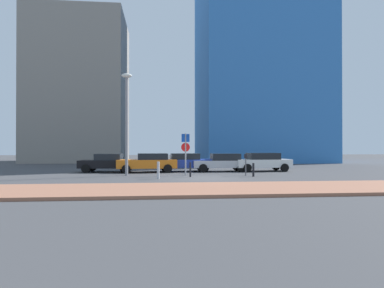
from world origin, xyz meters
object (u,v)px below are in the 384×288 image
at_px(parked_car_white, 262,161).
at_px(traffic_bollard_near, 190,170).
at_px(parked_car_orange, 148,162).
at_px(parked_car_blue, 184,162).
at_px(street_lamp, 127,115).
at_px(parking_meter, 246,162).
at_px(traffic_bollard_mid, 253,170).
at_px(parked_car_silver, 222,162).
at_px(traffic_bollard_far, 158,170).
at_px(parked_car_black, 108,162).
at_px(parking_sign_post, 186,149).

bearing_deg(parked_car_white, traffic_bollard_near, -144.02).
distance_m(parked_car_orange, parked_car_blue, 2.90).
distance_m(parked_car_orange, street_lamp, 4.61).
relative_size(parking_meter, traffic_bollard_mid, 1.65).
xyz_separation_m(parked_car_silver, traffic_bollard_far, (-5.02, -5.73, -0.22)).
xyz_separation_m(parked_car_orange, street_lamp, (-1.36, -2.89, 3.32)).
distance_m(parked_car_silver, traffic_bollard_far, 7.62).
height_order(parked_car_black, parking_meter, parking_meter).
bearing_deg(parking_sign_post, parked_car_silver, 47.71).
distance_m(traffic_bollard_near, traffic_bollard_mid, 4.14).
relative_size(parked_car_black, parked_car_white, 0.97).
distance_m(parking_meter, traffic_bollard_near, 3.87).
bearing_deg(parked_car_orange, parked_car_white, 1.32).
relative_size(parked_car_blue, parked_car_white, 1.02).
bearing_deg(parking_sign_post, parked_car_black, 147.15).
bearing_deg(street_lamp, traffic_bollard_mid, -10.85).
bearing_deg(traffic_bollard_far, traffic_bollard_near, 28.57).
height_order(parked_car_white, parking_sign_post, parking_sign_post).
height_order(parking_meter, traffic_bollard_far, parking_meter).
relative_size(parked_car_blue, street_lamp, 0.65).
bearing_deg(parked_car_silver, parked_car_black, 178.71).
bearing_deg(traffic_bollard_near, parked_car_orange, 123.39).
distance_m(parked_car_white, traffic_bollard_far, 10.04).
xyz_separation_m(parked_car_orange, traffic_bollard_far, (0.78, -5.44, -0.24)).
bearing_deg(parking_meter, parked_car_silver, 101.93).
height_order(parked_car_black, parking_sign_post, parking_sign_post).
distance_m(parked_car_black, parked_car_white, 12.16).
relative_size(street_lamp, traffic_bollard_near, 7.32).
xyz_separation_m(parking_meter, traffic_bollard_mid, (0.32, -0.71, -0.50)).
height_order(parked_car_black, traffic_bollard_near, parked_car_black).
xyz_separation_m(parked_car_silver, parking_meter, (0.86, -4.07, 0.20)).
distance_m(parked_car_orange, parking_meter, 7.65).
bearing_deg(parking_sign_post, street_lamp, 175.61).
xyz_separation_m(parking_sign_post, street_lamp, (-3.98, 0.31, 2.29)).
bearing_deg(traffic_bollard_mid, parked_car_blue, 128.94).
bearing_deg(traffic_bollard_mid, parked_car_orange, 147.26).
height_order(street_lamp, traffic_bollard_mid, street_lamp).
distance_m(parked_car_orange, traffic_bollard_mid, 8.30).
bearing_deg(parked_car_orange, street_lamp, -115.26).
bearing_deg(parking_meter, parking_sign_post, 171.74).
height_order(parked_car_silver, traffic_bollard_near, parked_car_silver).
relative_size(parked_car_silver, traffic_bollard_mid, 4.98).
bearing_deg(traffic_bollard_mid, parking_sign_post, 163.47).
bearing_deg(parked_car_black, traffic_bollard_far, -56.93).
bearing_deg(parked_car_orange, parking_meter, -29.60).
xyz_separation_m(parked_car_black, parking_sign_post, (5.71, -3.69, 1.06)).
distance_m(parked_car_white, parking_meter, 4.67).
distance_m(parked_car_white, parking_sign_post, 7.36).
bearing_deg(parked_car_black, parked_car_orange, -9.07).
height_order(parked_car_white, traffic_bollard_mid, parked_car_white).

